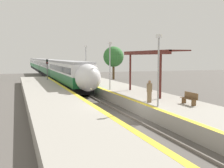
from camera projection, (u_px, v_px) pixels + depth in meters
The scene contains 14 objects.
ground_plane at pixel (121, 119), 20.21m from camera, with size 120.00×120.00×0.00m, color #56514C.
rail_left at pixel (111, 118), 19.97m from camera, with size 0.08×90.00×0.15m, color slate.
rail_right at pixel (130, 117), 20.44m from camera, with size 0.08×90.00×0.15m, color slate.
train at pixel (45, 66), 70.79m from camera, with size 2.76×92.22×3.89m.
platform_right at pixel (171, 109), 21.50m from camera, with size 4.92×64.00×0.98m.
platform_left at pixel (65, 116), 18.87m from camera, with size 4.64×64.00×0.98m.
platform_bench at pixel (190, 98), 20.47m from camera, with size 0.44×1.63×0.89m.
person_waiting at pixel (149, 91), 21.35m from camera, with size 0.36×0.22×1.70m.
railway_signal at pixel (47, 70), 42.35m from camera, with size 0.28×0.28×4.08m.
lamppost_near at pixel (158, 65), 19.52m from camera, with size 0.36×0.20×5.02m.
lamppost_mid at pixel (110, 62), 29.53m from camera, with size 0.36×0.20×5.02m.
lamppost_far at pixel (86, 61), 39.54m from camera, with size 0.36×0.20×5.02m.
station_canopy at pixel (149, 54), 26.29m from camera, with size 2.02×9.47×4.04m.
background_tree_right at pixel (114, 57), 54.94m from camera, with size 4.00×4.00×6.49m.
Camera 1 is at (-7.05, -18.59, 4.45)m, focal length 45.00 mm.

